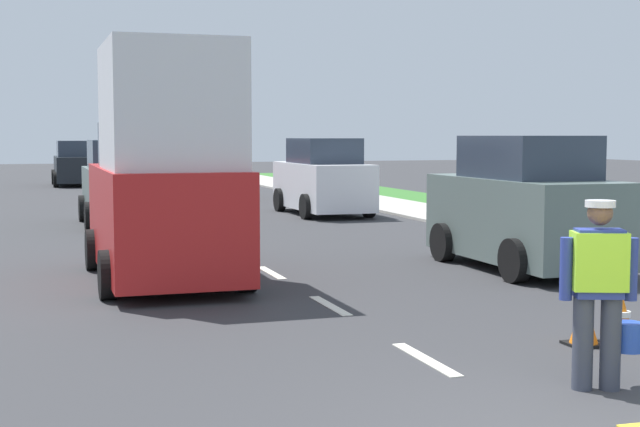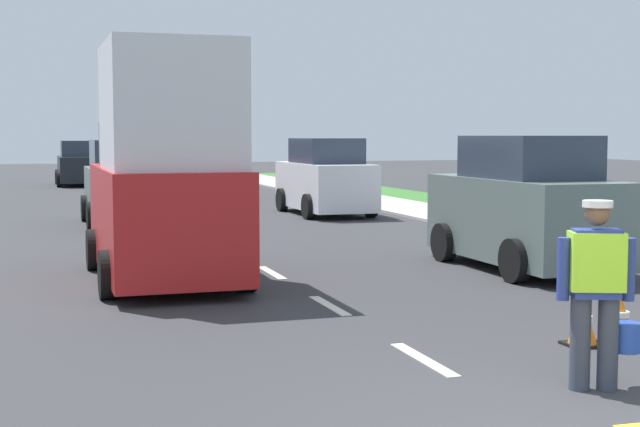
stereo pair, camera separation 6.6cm
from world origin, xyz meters
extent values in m
plane|color=#333335|center=(0.00, 21.00, 0.00)|extent=(96.00, 96.00, 0.00)
cube|color=#B2ADA3|center=(7.20, 10.00, 0.00)|extent=(2.40, 72.00, 0.14)
cube|color=silver|center=(0.00, 2.70, 0.01)|extent=(0.14, 1.40, 0.01)
cube|color=silver|center=(0.00, 5.70, 0.01)|extent=(0.14, 1.40, 0.01)
cube|color=silver|center=(0.00, 8.70, 0.01)|extent=(0.14, 1.40, 0.01)
cube|color=silver|center=(0.00, 11.70, 0.01)|extent=(0.14, 1.40, 0.01)
cube|color=silver|center=(0.00, 14.70, 0.01)|extent=(0.14, 1.40, 0.01)
cube|color=silver|center=(0.00, 17.70, 0.01)|extent=(0.14, 1.40, 0.01)
cube|color=silver|center=(0.00, 20.70, 0.01)|extent=(0.14, 1.40, 0.01)
cube|color=silver|center=(0.00, 23.70, 0.01)|extent=(0.14, 1.40, 0.01)
cube|color=silver|center=(0.00, 26.70, 0.01)|extent=(0.14, 1.40, 0.01)
cube|color=silver|center=(0.00, 29.70, 0.01)|extent=(0.14, 1.40, 0.01)
cube|color=silver|center=(0.00, 32.70, 0.01)|extent=(0.14, 1.40, 0.01)
cube|color=silver|center=(0.00, 35.70, 0.01)|extent=(0.14, 1.40, 0.01)
cube|color=silver|center=(0.00, 38.70, 0.01)|extent=(0.14, 1.40, 0.01)
cube|color=silver|center=(0.00, 41.70, 0.01)|extent=(0.14, 1.40, 0.01)
cube|color=silver|center=(0.00, 44.70, 0.01)|extent=(0.14, 1.40, 0.01)
cube|color=silver|center=(0.00, 47.70, 0.01)|extent=(0.14, 1.40, 0.01)
cylinder|color=#383D4C|center=(0.87, 1.31, 0.41)|extent=(0.18, 0.18, 0.82)
cylinder|color=#383D4C|center=(1.09, 1.23, 0.41)|extent=(0.18, 0.18, 0.82)
cube|color=navy|center=(0.98, 1.27, 1.12)|extent=(0.46, 0.36, 0.60)
cube|color=#A5EA33|center=(0.98, 1.27, 1.14)|extent=(0.53, 0.42, 0.51)
cylinder|color=navy|center=(0.72, 1.37, 1.07)|extent=(0.11, 0.11, 0.55)
cylinder|color=navy|center=(1.24, 1.17, 1.07)|extent=(0.11, 0.11, 0.55)
sphere|color=brown|center=(0.98, 1.27, 1.56)|extent=(0.22, 0.22, 0.22)
cylinder|color=silver|center=(0.98, 1.27, 1.64)|extent=(0.26, 0.26, 0.06)
cylinder|color=#2347B7|center=(1.30, 1.26, 0.45)|extent=(0.26, 0.26, 0.26)
cube|color=black|center=(1.86, 2.74, 0.01)|extent=(0.36, 0.36, 0.03)
cone|color=orange|center=(1.86, 2.74, 0.27)|extent=(0.30, 0.30, 0.48)
cylinder|color=white|center=(1.86, 2.74, 0.30)|extent=(0.20, 0.20, 0.06)
cube|color=black|center=(2.26, 2.67, 0.01)|extent=(0.36, 0.36, 0.03)
cone|color=orange|center=(2.26, 2.67, 0.30)|extent=(0.30, 0.30, 0.55)
cylinder|color=white|center=(2.26, 2.67, 0.33)|extent=(0.20, 0.20, 0.06)
cube|color=red|center=(-1.76, 8.52, 0.96)|extent=(1.90, 4.60, 1.56)
cube|color=#2D3847|center=(-1.76, 9.32, 2.09)|extent=(1.67, 1.61, 0.70)
cube|color=silver|center=(-1.76, 7.71, 2.64)|extent=(1.81, 2.53, 1.80)
cylinder|color=black|center=(-0.79, 7.09, 0.34)|extent=(0.22, 0.68, 0.68)
cylinder|color=black|center=(-2.73, 7.09, 0.34)|extent=(0.22, 0.68, 0.68)
cylinder|color=black|center=(-0.79, 9.94, 0.34)|extent=(0.22, 0.68, 0.68)
cylinder|color=black|center=(-2.73, 9.94, 0.34)|extent=(0.22, 0.68, 0.68)
cube|color=red|center=(1.48, 26.14, 0.80)|extent=(1.63, 4.35, 1.24)
cube|color=#2D3847|center=(1.48, 26.03, 1.77)|extent=(1.43, 2.39, 0.70)
cylinder|color=black|center=(0.65, 27.48, 0.34)|extent=(0.22, 0.68, 0.68)
cylinder|color=black|center=(2.32, 27.48, 0.34)|extent=(0.22, 0.68, 0.68)
cylinder|color=black|center=(0.65, 24.79, 0.34)|extent=(0.22, 0.68, 0.68)
cylinder|color=black|center=(2.32, 24.79, 0.34)|extent=(0.22, 0.68, 0.68)
cube|color=black|center=(-1.63, 36.30, 0.74)|extent=(1.81, 4.08, 1.11)
cube|color=#2D3847|center=(-1.63, 36.40, 1.64)|extent=(1.59, 2.25, 0.70)
cylinder|color=black|center=(-0.71, 35.03, 0.34)|extent=(0.22, 0.68, 0.68)
cylinder|color=black|center=(-2.55, 35.03, 0.34)|extent=(0.22, 0.68, 0.68)
cylinder|color=black|center=(-0.71, 37.56, 0.34)|extent=(0.22, 0.68, 0.68)
cylinder|color=black|center=(-2.55, 37.56, 0.34)|extent=(0.22, 0.68, 0.68)
cube|color=slate|center=(-1.50, 17.57, 0.80)|extent=(1.68, 3.94, 1.23)
cube|color=#2D3847|center=(-1.50, 17.67, 1.76)|extent=(1.48, 2.17, 0.70)
cylinder|color=black|center=(-0.64, 16.35, 0.34)|extent=(0.22, 0.68, 0.68)
cylinder|color=black|center=(-2.36, 16.35, 0.34)|extent=(0.22, 0.68, 0.68)
cylinder|color=black|center=(-0.64, 18.79, 0.34)|extent=(0.22, 0.68, 0.68)
cylinder|color=black|center=(-2.36, 18.79, 0.34)|extent=(0.22, 0.68, 0.68)
cube|color=slate|center=(4.12, 7.86, 0.85)|extent=(1.69, 4.01, 1.34)
cube|color=#2D3847|center=(4.12, 7.76, 1.87)|extent=(1.48, 2.21, 0.70)
cylinder|color=black|center=(3.26, 9.11, 0.34)|extent=(0.22, 0.68, 0.68)
cylinder|color=black|center=(4.99, 9.11, 0.34)|extent=(0.22, 0.68, 0.68)
cylinder|color=black|center=(3.26, 6.62, 0.34)|extent=(0.22, 0.68, 0.68)
cylinder|color=black|center=(4.99, 6.62, 0.34)|extent=(0.22, 0.68, 0.68)
cube|color=silver|center=(4.21, 18.91, 0.81)|extent=(1.74, 4.31, 1.27)
cube|color=#2D3847|center=(4.21, 18.80, 1.80)|extent=(1.53, 2.37, 0.70)
cylinder|color=black|center=(3.32, 20.24, 0.34)|extent=(0.22, 0.68, 0.68)
cylinder|color=black|center=(5.10, 20.24, 0.34)|extent=(0.22, 0.68, 0.68)
cylinder|color=black|center=(3.32, 17.57, 0.34)|extent=(0.22, 0.68, 0.68)
cylinder|color=black|center=(5.10, 17.57, 0.34)|extent=(0.22, 0.68, 0.68)
camera|label=1|loc=(-3.74, -5.42, 2.23)|focal=50.97mm
camera|label=2|loc=(-3.67, -5.44, 2.23)|focal=50.97mm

